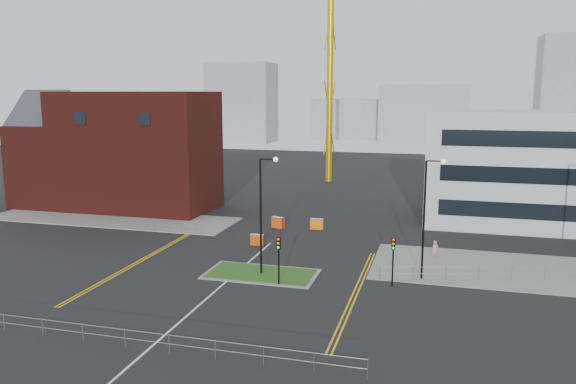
# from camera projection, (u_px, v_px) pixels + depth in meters

# --- Properties ---
(ground) EXTENTS (200.00, 200.00, 0.00)m
(ground) POSITION_uv_depth(u_px,v_px,m) (194.00, 310.00, 36.29)
(ground) COLOR black
(ground) RESTS_ON ground
(pavement_left) EXTENTS (28.00, 8.00, 0.12)m
(pavement_left) POSITION_uv_depth(u_px,v_px,m) (112.00, 219.00, 62.36)
(pavement_left) COLOR slate
(pavement_left) RESTS_ON ground
(pavement_right) EXTENTS (24.00, 10.00, 0.12)m
(pavement_right) POSITION_uv_depth(u_px,v_px,m) (528.00, 272.00, 43.87)
(pavement_right) COLOR slate
(pavement_right) RESTS_ON ground
(island_kerb) EXTENTS (8.60, 4.60, 0.08)m
(island_kerb) POSITION_uv_depth(u_px,v_px,m) (261.00, 274.00, 43.36)
(island_kerb) COLOR slate
(island_kerb) RESTS_ON ground
(grass_island) EXTENTS (8.00, 4.00, 0.12)m
(grass_island) POSITION_uv_depth(u_px,v_px,m) (261.00, 274.00, 43.36)
(grass_island) COLOR #24521B
(grass_island) RESTS_ON ground
(brick_building) EXTENTS (24.20, 10.07, 14.24)m
(brick_building) POSITION_uv_depth(u_px,v_px,m) (115.00, 152.00, 67.65)
(brick_building) COLOR #4D1613
(brick_building) RESTS_ON ground
(office_block) EXTENTS (25.00, 12.20, 12.00)m
(office_block) POSITION_uv_depth(u_px,v_px,m) (549.00, 169.00, 58.86)
(office_block) COLOR silver
(office_block) RESTS_ON ground
(tower_crane) EXTENTS (50.58, 17.77, 37.96)m
(tower_crane) POSITION_uv_depth(u_px,v_px,m) (369.00, 10.00, 84.79)
(tower_crane) COLOR gold
(tower_crane) RESTS_ON ground
(streetlamp_island) EXTENTS (1.46, 0.36, 9.18)m
(streetlamp_island) POSITION_uv_depth(u_px,v_px,m) (263.00, 206.00, 42.37)
(streetlamp_island) COLOR black
(streetlamp_island) RESTS_ON ground
(streetlamp_right_near) EXTENTS (1.46, 0.36, 9.18)m
(streetlamp_right_near) POSITION_uv_depth(u_px,v_px,m) (427.00, 209.00, 41.15)
(streetlamp_right_near) COLOR black
(streetlamp_right_near) RESTS_ON ground
(traffic_light_island) EXTENTS (0.28, 0.33, 3.65)m
(traffic_light_island) POSITION_uv_depth(u_px,v_px,m) (279.00, 251.00, 40.48)
(traffic_light_island) COLOR black
(traffic_light_island) RESTS_ON ground
(traffic_light_right) EXTENTS (0.28, 0.33, 3.65)m
(traffic_light_right) POSITION_uv_depth(u_px,v_px,m) (393.00, 252.00, 40.31)
(traffic_light_right) COLOR black
(traffic_light_right) RESTS_ON ground
(railing_front) EXTENTS (24.05, 0.05, 1.10)m
(railing_front) POSITION_uv_depth(u_px,v_px,m) (147.00, 337.00, 30.45)
(railing_front) COLOR gray
(railing_front) RESTS_ON ground
(railing_left) EXTENTS (6.05, 0.05, 1.10)m
(railing_left) POSITION_uv_depth(u_px,v_px,m) (168.00, 226.00, 56.11)
(railing_left) COLOR gray
(railing_left) RESTS_ON ground
(railing_right) EXTENTS (19.05, 5.05, 1.10)m
(railing_right) POSITION_uv_depth(u_px,v_px,m) (512.00, 271.00, 41.76)
(railing_right) COLOR gray
(railing_right) RESTS_ON ground
(centre_line) EXTENTS (0.15, 30.00, 0.01)m
(centre_line) POSITION_uv_depth(u_px,v_px,m) (206.00, 299.00, 38.19)
(centre_line) COLOR silver
(centre_line) RESTS_ON ground
(yellow_left_a) EXTENTS (0.12, 24.00, 0.01)m
(yellow_left_a) POSITION_uv_depth(u_px,v_px,m) (147.00, 256.00, 48.12)
(yellow_left_a) COLOR gold
(yellow_left_a) RESTS_ON ground
(yellow_left_b) EXTENTS (0.12, 24.00, 0.01)m
(yellow_left_b) POSITION_uv_depth(u_px,v_px,m) (150.00, 257.00, 48.04)
(yellow_left_b) COLOR gold
(yellow_left_b) RESTS_ON ground
(yellow_right_a) EXTENTS (0.12, 20.00, 0.01)m
(yellow_right_a) POSITION_uv_depth(u_px,v_px,m) (354.00, 292.00, 39.52)
(yellow_right_a) COLOR gold
(yellow_right_a) RESTS_ON ground
(yellow_right_b) EXTENTS (0.12, 20.00, 0.01)m
(yellow_right_b) POSITION_uv_depth(u_px,v_px,m) (358.00, 293.00, 39.44)
(yellow_right_b) COLOR gold
(yellow_right_b) RESTS_ON ground
(skyline_a) EXTENTS (18.00, 12.00, 22.00)m
(skyline_a) POSITION_uv_depth(u_px,v_px,m) (242.00, 103.00, 158.73)
(skyline_a) COLOR gray
(skyline_a) RESTS_ON ground
(skyline_b) EXTENTS (24.00, 12.00, 16.00)m
(skyline_b) POSITION_uv_depth(u_px,v_px,m) (424.00, 114.00, 155.78)
(skyline_b) COLOR gray
(skyline_b) RESTS_ON ground
(skyline_c) EXTENTS (14.00, 12.00, 28.00)m
(skyline_c) POSITION_uv_depth(u_px,v_px,m) (567.00, 92.00, 140.90)
(skyline_c) COLOR gray
(skyline_c) RESTS_ON ground
(skyline_d) EXTENTS (30.00, 12.00, 12.00)m
(skyline_d) POSITION_uv_depth(u_px,v_px,m) (364.00, 119.00, 170.29)
(skyline_d) COLOR gray
(skyline_d) RESTS_ON ground
(pedestrian) EXTENTS (0.67, 0.57, 1.56)m
(pedestrian) POSITION_uv_depth(u_px,v_px,m) (435.00, 250.00, 47.35)
(pedestrian) COLOR pink
(pedestrian) RESTS_ON ground
(barrier_left) EXTENTS (1.23, 0.46, 1.02)m
(barrier_left) POSITION_uv_depth(u_px,v_px,m) (257.00, 239.00, 51.65)
(barrier_left) COLOR #CF410B
(barrier_left) RESTS_ON ground
(barrier_mid) EXTENTS (1.35, 0.55, 1.11)m
(barrier_mid) POSITION_uv_depth(u_px,v_px,m) (317.00, 223.00, 57.65)
(barrier_mid) COLOR orange
(barrier_mid) RESTS_ON ground
(barrier_right) EXTENTS (1.45, 0.91, 1.16)m
(barrier_right) POSITION_uv_depth(u_px,v_px,m) (278.00, 222.00, 58.18)
(barrier_right) COLOR #EE480D
(barrier_right) RESTS_ON ground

